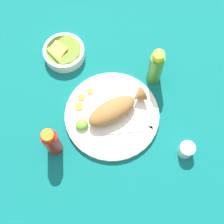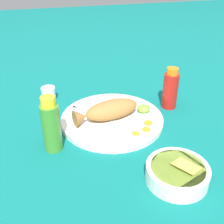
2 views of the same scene
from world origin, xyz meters
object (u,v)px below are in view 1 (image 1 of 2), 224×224
Objects in this scene: fried_fish at (115,109)px; hot_sauce_bottle_red at (52,142)px; salt_cup at (186,150)px; main_plate at (112,115)px; hot_sauce_bottle_green at (156,68)px; fork_near at (136,119)px; fork_far at (130,131)px; guacamole_bowl at (64,52)px.

fried_fish is 0.24m from hot_sauce_bottle_red.
fried_fish is at bearing -49.30° from salt_cup.
main_plate is 2.00× the size of hot_sauce_bottle_green.
fried_fish is 1.36× the size of hot_sauce_bottle_green.
hot_sauce_bottle_red is 2.85× the size of salt_cup.
salt_cup reaches higher than fork_near.
fork_near is 0.05m from fork_far.
hot_sauce_bottle_red is at bearing -20.96° from salt_cup.
fork_far is at bearing -89.43° from fork_near.
fork_near is at bearing 147.87° from main_plate.
fork_far is 3.50× the size of salt_cup.
fork_near is at bearing 129.20° from fried_fish.
fork_far is at bearing 95.30° from fried_fish.
hot_sauce_bottle_green is at bearing 144.57° from guacamole_bowl.
hot_sauce_bottle_green reaches higher than fried_fish.
fried_fish is (-0.01, -0.00, 0.04)m from main_plate.
fork_near is at bearing 115.33° from guacamole_bowl.
fried_fish is 4.38× the size of salt_cup.
fork_near is 2.70× the size of salt_cup.
fried_fish is at bearing -167.96° from main_plate.
main_plate is 0.24m from hot_sauce_bottle_red.
guacamole_bowl reaches higher than salt_cup.
guacamole_bowl is at bearing -73.19° from main_plate.
main_plate is at bearing 106.81° from guacamole_bowl.
salt_cup is at bearing 119.23° from guacamole_bowl.
salt_cup is 0.33× the size of guacamole_bowl.
main_plate is at bearing -168.06° from hot_sauce_bottle_red.
salt_cup is at bearing 89.15° from hot_sauce_bottle_green.
salt_cup is at bearing -26.40° from fork_far.
hot_sauce_bottle_red is at bearing 11.94° from main_plate.
fried_fish reaches higher than guacamole_bowl.
fork_near is (-0.06, 0.05, -0.03)m from fried_fish.
fried_fish reaches higher than fork_near.
fork_far is (0.03, 0.03, 0.00)m from fork_near.
fork_far is 0.27m from hot_sauce_bottle_red.
salt_cup is at bearing 132.98° from main_plate.
guacamole_bowl is (0.09, -0.30, 0.02)m from main_plate.
fried_fish is at bearing -168.06° from hot_sauce_bottle_red.
hot_sauce_bottle_red is at bearing -174.22° from fork_far.
hot_sauce_bottle_red is (0.24, 0.05, 0.02)m from fried_fish.
hot_sauce_bottle_green is 1.08× the size of guacamole_bowl.
hot_sauce_bottle_red is 0.95× the size of guacamole_bowl.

